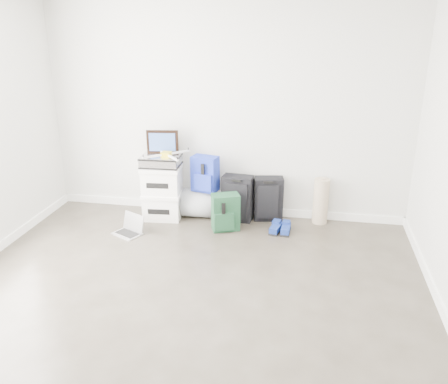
% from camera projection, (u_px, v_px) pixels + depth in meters
% --- Properties ---
extents(ground, '(5.00, 5.00, 0.00)m').
position_uv_depth(ground, '(172.00, 327.00, 3.93)').
color(ground, '#322D24').
rests_on(ground, ground).
extents(room_envelope, '(4.52, 5.02, 2.71)m').
position_uv_depth(room_envelope, '(163.00, 121.00, 3.34)').
color(room_envelope, silver).
rests_on(room_envelope, ground).
extents(boxes_stack, '(0.51, 0.43, 0.68)m').
position_uv_depth(boxes_stack, '(162.00, 192.00, 5.95)').
color(boxes_stack, white).
rests_on(boxes_stack, ground).
extents(briefcase, '(0.48, 0.36, 0.13)m').
position_uv_depth(briefcase, '(161.00, 161.00, 5.80)').
color(briefcase, '#B2B2B7').
rests_on(briefcase, boxes_stack).
extents(painting, '(0.39, 0.08, 0.29)m').
position_uv_depth(painting, '(162.00, 142.00, 5.82)').
color(painting, black).
rests_on(painting, briefcase).
extents(drone, '(0.48, 0.48, 0.06)m').
position_uv_depth(drone, '(166.00, 154.00, 5.74)').
color(drone, gold).
rests_on(drone, briefcase).
extents(duffel_bag, '(0.60, 0.39, 0.36)m').
position_uv_depth(duffel_bag, '(206.00, 203.00, 6.02)').
color(duffel_bag, '#969A9F').
rests_on(duffel_bag, ground).
extents(blue_backpack, '(0.35, 0.29, 0.44)m').
position_uv_depth(blue_backpack, '(205.00, 175.00, 5.86)').
color(blue_backpack, navy).
rests_on(blue_backpack, duffel_bag).
extents(large_suitcase, '(0.39, 0.27, 0.58)m').
position_uv_depth(large_suitcase, '(237.00, 198.00, 5.89)').
color(large_suitcase, black).
rests_on(large_suitcase, ground).
extents(green_backpack, '(0.37, 0.33, 0.45)m').
position_uv_depth(green_backpack, '(225.00, 213.00, 5.64)').
color(green_backpack, '#133623').
rests_on(green_backpack, ground).
extents(carry_on, '(0.38, 0.28, 0.55)m').
position_uv_depth(carry_on, '(268.00, 199.00, 5.91)').
color(carry_on, black).
rests_on(carry_on, ground).
extents(shoes, '(0.25, 0.28, 0.09)m').
position_uv_depth(shoes, '(281.00, 229.00, 5.63)').
color(shoes, black).
rests_on(shoes, ground).
extents(rolled_rug, '(0.19, 0.19, 0.57)m').
position_uv_depth(rolled_rug, '(321.00, 201.00, 5.82)').
color(rolled_rug, tan).
rests_on(rolled_rug, ground).
extents(laptop, '(0.39, 0.35, 0.23)m').
position_uv_depth(laptop, '(130.00, 229.00, 5.60)').
color(laptop, silver).
rests_on(laptop, ground).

